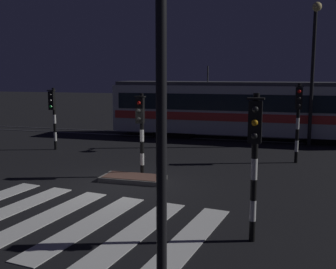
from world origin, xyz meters
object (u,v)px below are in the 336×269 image
(street_lamp_trackside_right, at_px, (314,58))
(street_lamp_near_kerb, at_px, (156,28))
(traffic_light_corner_near_right, at_px, (255,146))
(traffic_light_median_centre, at_px, (141,123))
(traffic_light_corner_far_right, at_px, (298,111))
(traffic_light_corner_far_left, at_px, (53,109))
(tram, at_px, (248,109))

(street_lamp_trackside_right, bearing_deg, street_lamp_near_kerb, -101.36)
(traffic_light_corner_near_right, distance_m, traffic_light_median_centre, 6.42)
(traffic_light_corner_near_right, height_order, street_lamp_trackside_right, street_lamp_trackside_right)
(traffic_light_corner_near_right, xyz_separation_m, traffic_light_median_centre, (-4.32, 4.75, -0.19))
(traffic_light_corner_far_right, bearing_deg, street_lamp_trackside_right, 80.20)
(traffic_light_corner_far_right, bearing_deg, traffic_light_median_centre, -143.56)
(traffic_light_corner_far_left, relative_size, street_lamp_trackside_right, 0.43)
(traffic_light_median_centre, bearing_deg, traffic_light_corner_far_right, 36.44)
(tram, bearing_deg, street_lamp_near_kerb, -89.47)
(traffic_light_corner_far_left, distance_m, street_lamp_near_kerb, 14.57)
(traffic_light_median_centre, distance_m, street_lamp_near_kerb, 8.40)
(traffic_light_corner_far_right, distance_m, tram, 6.46)
(traffic_light_median_centre, height_order, street_lamp_trackside_right, street_lamp_trackside_right)
(traffic_light_corner_far_left, relative_size, street_lamp_near_kerb, 0.44)
(traffic_light_median_centre, height_order, traffic_light_corner_far_left, traffic_light_corner_far_left)
(traffic_light_corner_far_left, xyz_separation_m, street_lamp_trackside_right, (12.03, 4.30, 2.48))
(street_lamp_near_kerb, xyz_separation_m, street_lamp_trackside_right, (3.13, 15.59, 0.09))
(traffic_light_corner_far_left, height_order, tram, tram)
(traffic_light_corner_far_left, xyz_separation_m, tram, (8.74, 6.09, -0.25))
(traffic_light_corner_far_right, xyz_separation_m, street_lamp_near_kerb, (-2.42, -11.47, 2.20))
(traffic_light_corner_far_left, bearing_deg, street_lamp_near_kerb, -51.74)
(traffic_light_corner_near_right, distance_m, street_lamp_near_kerb, 3.75)
(traffic_light_corner_far_left, xyz_separation_m, traffic_light_corner_far_right, (11.32, 0.19, 0.19))
(traffic_light_corner_far_right, bearing_deg, tram, 113.61)
(traffic_light_median_centre, bearing_deg, tram, 74.03)
(traffic_light_corner_near_right, bearing_deg, tram, 95.79)
(traffic_light_corner_far_right, bearing_deg, traffic_light_corner_near_right, -97.13)
(traffic_light_corner_far_left, bearing_deg, traffic_light_corner_near_right, -39.93)
(traffic_light_corner_near_right, bearing_deg, traffic_light_corner_far_left, 140.07)
(street_lamp_near_kerb, height_order, street_lamp_trackside_right, street_lamp_trackside_right)
(traffic_light_median_centre, bearing_deg, traffic_light_corner_near_right, -47.72)
(traffic_light_corner_far_right, bearing_deg, street_lamp_near_kerb, -101.91)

